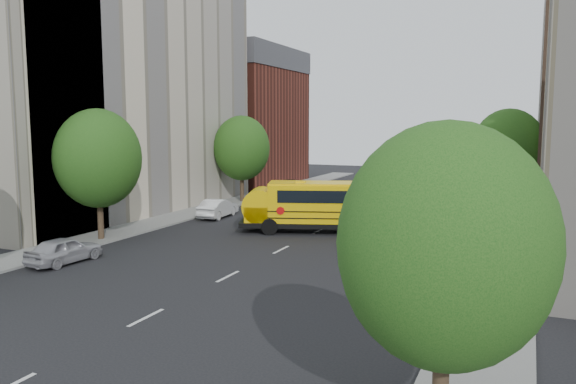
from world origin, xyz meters
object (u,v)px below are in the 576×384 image
Objects in this scene: safari_truck at (448,218)px; parked_car_2 at (292,187)px; street_tree_4 at (508,150)px; parked_car_3 at (447,275)px; school_bus at (330,204)px; street_tree_5 at (513,148)px; parked_car_1 at (218,208)px; street_tree_1 at (98,158)px; parked_car_5 at (493,195)px; street_tree_2 at (242,148)px; street_tree_3 at (445,246)px; parked_car_0 at (64,250)px.

parked_car_2 is at bearing 127.68° from safari_truck.
street_tree_4 reaches higher than parked_car_3.
school_bus is 18.89m from parked_car_2.
street_tree_5 is at bearing 74.26° from safari_truck.
safari_truck is 17.16m from parked_car_1.
street_tree_1 reaches higher than parked_car_3.
street_tree_5 is at bearing 45.79° from school_bus.
parked_car_5 is at bearing -111.72° from street_tree_5.
parked_car_3 is at bearing -44.75° from street_tree_2.
street_tree_3 is at bearing -81.70° from parked_car_3.
street_tree_4 is 1.59× the size of parked_car_3.
street_tree_2 is at bearing 90.00° from street_tree_1.
parked_car_0 reaches higher than parked_car_5.
street_tree_1 is 24.66m from parked_car_2.
parked_car_3 is at bearing 141.34° from parked_car_1.
parked_car_0 is at bearing -151.16° from safari_truck.
street_tree_4 is (22.00, 0.00, 0.25)m from street_tree_2.
safari_truck is at bearing -93.75° from parked_car_5.
street_tree_3 is (22.00, -32.00, -0.37)m from street_tree_2.
parked_car_2 is at bearing -172.42° from parked_car_5.
street_tree_1 is 0.98× the size of street_tree_4.
street_tree_2 reaches higher than safari_truck.
parked_car_3 is (-1.40, -32.42, -3.96)m from street_tree_5.
parked_car_5 is (18.40, 16.45, -0.03)m from parked_car_1.
parked_car_3 is at bearing -69.01° from school_bus.
street_tree_3 is at bearing -87.49° from parked_car_5.
safari_truck reaches higher than parked_car_1.
safari_truck is at bearing 134.19° from parked_car_2.
street_tree_4 is 1.42× the size of parked_car_2.
street_tree_3 is at bearing 159.39° from parked_car_0.
street_tree_2 reaches higher than street_tree_5.
parked_car_5 is (18.40, 2.28, -0.12)m from parked_car_2.
parked_car_0 is 18.59m from parked_car_3.
street_tree_5 is at bearing 68.81° from parked_car_5.
parked_car_5 is (8.82, 18.52, -1.18)m from school_bus.
street_tree_5 is (22.00, 30.00, -0.25)m from street_tree_1.
street_tree_4 is 1.99× the size of parked_car_5.
safari_truck is (-2.79, -22.09, -3.24)m from street_tree_5.
parked_car_1 is (-19.80, 24.03, -3.75)m from street_tree_3.
parked_car_0 is at bearing 155.77° from street_tree_3.
street_tree_4 is 11.07m from safari_truck.
street_tree_2 is at bearing -80.94° from parked_car_0.
street_tree_1 is at bearing -90.00° from street_tree_2.
street_tree_1 is 0.66× the size of school_bus.
safari_truck is at bearing 168.31° from parked_car_1.
school_bus is 20.54m from parked_car_5.
street_tree_3 is 1.05× the size of safari_truck.
street_tree_2 is 1.35× the size of parked_car_2.
street_tree_2 is at bearing 68.46° from parked_car_2.
parked_car_3 is at bearing -168.13° from parked_car_0.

